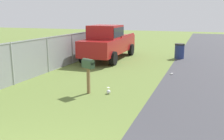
# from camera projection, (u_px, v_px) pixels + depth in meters

# --- Properties ---
(mailbox) EXTENTS (0.36, 0.50, 1.22)m
(mailbox) POSITION_uv_depth(u_px,v_px,m) (88.00, 66.00, 8.43)
(mailbox) COLOR brown
(mailbox) RESTS_ON ground
(pickup_truck) EXTENTS (5.54, 2.12, 2.09)m
(pickup_truck) POSITION_uv_depth(u_px,v_px,m) (108.00, 41.00, 14.95)
(pickup_truck) COLOR maroon
(pickup_truck) RESTS_ON ground
(trash_bin) EXTENTS (0.60, 0.60, 0.93)m
(trash_bin) POSITION_uv_depth(u_px,v_px,m) (179.00, 51.00, 15.36)
(trash_bin) COLOR navy
(trash_bin) RESTS_ON ground
(fence_section) EXTENTS (14.11, 0.07, 1.67)m
(fence_section) POSITION_uv_depth(u_px,v_px,m) (48.00, 53.00, 11.64)
(fence_section) COLOR #9EA3A8
(fence_section) RESTS_ON ground
(litter_wrapper_near_hydrant) EXTENTS (0.14, 0.15, 0.01)m
(litter_wrapper_near_hydrant) POSITION_uv_depth(u_px,v_px,m) (108.00, 87.00, 9.31)
(litter_wrapper_near_hydrant) COLOR silver
(litter_wrapper_near_hydrant) RESTS_ON ground
(litter_cup_midfield_b) EXTENTS (0.12, 0.13, 0.08)m
(litter_cup_midfield_b) POSITION_uv_depth(u_px,v_px,m) (172.00, 74.00, 11.28)
(litter_cup_midfield_b) COLOR white
(litter_cup_midfield_b) RESTS_ON ground
(litter_bag_midfield_a) EXTENTS (0.14, 0.14, 0.14)m
(litter_bag_midfield_a) POSITION_uv_depth(u_px,v_px,m) (108.00, 92.00, 8.56)
(litter_bag_midfield_a) COLOR silver
(litter_bag_midfield_a) RESTS_ON ground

